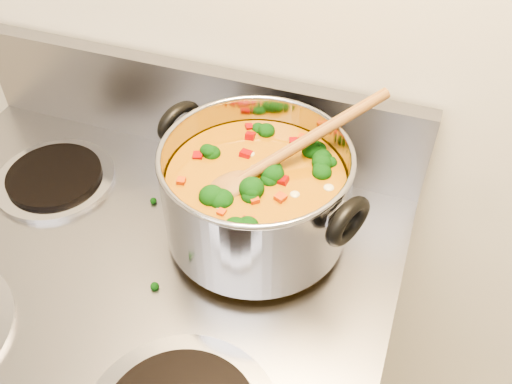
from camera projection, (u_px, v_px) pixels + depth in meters
stockpot at (256, 194)px, 0.80m from camera, size 0.32×0.26×0.16m
wooden_spoon at (269, 162)px, 0.77m from camera, size 0.22×0.24×0.09m
cooktop_crumbs at (303, 221)px, 0.87m from camera, size 0.17×0.27×0.01m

